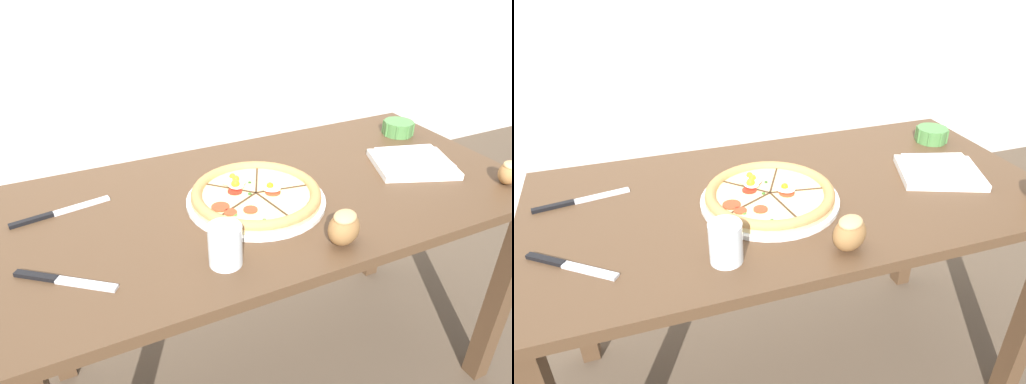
{
  "view_description": "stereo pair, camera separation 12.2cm",
  "coord_description": "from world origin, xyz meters",
  "views": [
    {
      "loc": [
        -0.53,
        -0.98,
        1.4
      ],
      "look_at": [
        -0.08,
        -0.03,
        0.79
      ],
      "focal_mm": 32.0,
      "sensor_mm": 36.0,
      "label": 1
    },
    {
      "loc": [
        -0.41,
        -1.03,
        1.4
      ],
      "look_at": [
        -0.08,
        -0.03,
        0.79
      ],
      "focal_mm": 32.0,
      "sensor_mm": 36.0,
      "label": 2
    }
  ],
  "objects": [
    {
      "name": "ground_plane",
      "position": [
        0.0,
        0.0,
        0.0
      ],
      "size": [
        12.0,
        12.0,
        0.0
      ],
      "primitive_type": "plane",
      "color": "brown"
    },
    {
      "name": "dining_table",
      "position": [
        0.0,
        0.0,
        0.65
      ],
      "size": [
        1.44,
        0.73,
        0.76
      ],
      "color": "#513823",
      "rests_on": "ground_plane"
    },
    {
      "name": "pizza",
      "position": [
        -0.08,
        -0.03,
        0.78
      ],
      "size": [
        0.37,
        0.37,
        0.05
      ],
      "color": "white",
      "rests_on": "dining_table"
    },
    {
      "name": "ramekin_bowl",
      "position": [
        0.58,
        0.18,
        0.79
      ],
      "size": [
        0.11,
        0.11,
        0.05
      ],
      "color": "#4C8442",
      "rests_on": "dining_table"
    },
    {
      "name": "napkin_folded",
      "position": [
        0.45,
        -0.05,
        0.78
      ],
      "size": [
        0.29,
        0.27,
        0.04
      ],
      "rotation": [
        0.0,
        0.0,
        -0.37
      ],
      "color": "white",
      "rests_on": "dining_table"
    },
    {
      "name": "bread_piece_mid",
      "position": [
        0.03,
        -0.28,
        0.8
      ],
      "size": [
        0.11,
        0.1,
        0.08
      ],
      "rotation": [
        0.0,
        0.0,
        0.51
      ],
      "color": "olive",
      "rests_on": "dining_table"
    },
    {
      "name": "knife_main",
      "position": [
        -0.58,
        -0.15,
        0.76
      ],
      "size": [
        0.2,
        0.15,
        0.01
      ],
      "rotation": [
        0.0,
        0.0,
        -0.65
      ],
      "color": "silver",
      "rests_on": "dining_table"
    },
    {
      "name": "knife_spare",
      "position": [
        -0.56,
        0.13,
        0.76
      ],
      "size": [
        0.25,
        0.06,
        0.01
      ],
      "rotation": [
        0.0,
        0.0,
        0.17
      ],
      "color": "silver",
      "rests_on": "dining_table"
    },
    {
      "name": "water_glass",
      "position": [
        -0.25,
        -0.24,
        0.8
      ],
      "size": [
        0.07,
        0.07,
        0.1
      ],
      "color": "white",
      "rests_on": "dining_table"
    }
  ]
}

